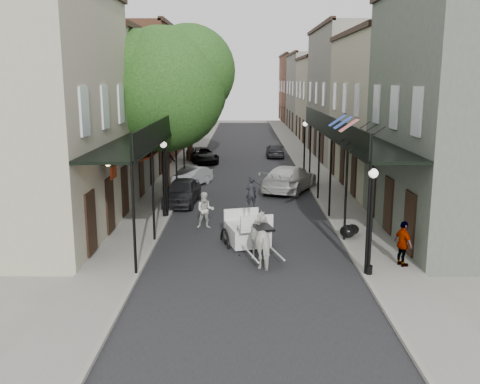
{
  "coord_description": "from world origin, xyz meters",
  "views": [
    {
      "loc": [
        -0.29,
        -19.63,
        6.76
      ],
      "look_at": [
        -0.4,
        4.73,
        1.6
      ],
      "focal_mm": 40.0,
      "sensor_mm": 36.0,
      "label": 1
    }
  ],
  "objects_px": {
    "lamppost_right_far": "(304,147)",
    "carriage": "(244,215)",
    "car_left_near": "(182,192)",
    "car_left_far": "(202,155)",
    "pedestrian_sidewalk_right": "(403,244)",
    "tree_near": "(171,84)",
    "car_right_near": "(289,178)",
    "lamppost_right_near": "(371,220)",
    "horse": "(264,240)",
    "car_left_mid": "(191,177)",
    "tree_far": "(194,91)",
    "lamppost_left": "(164,178)",
    "pedestrian_walking": "(205,210)",
    "pedestrian_sidewalk_left": "(167,159)",
    "car_right_far": "(275,150)"
  },
  "relations": [
    {
      "from": "car_left_mid",
      "to": "car_right_far",
      "type": "xyz_separation_m",
      "value": [
        6.2,
        13.12,
        0.03
      ]
    },
    {
      "from": "car_right_near",
      "to": "car_left_near",
      "type": "bearing_deg",
      "value": 53.69
    },
    {
      "from": "tree_near",
      "to": "car_right_near",
      "type": "bearing_deg",
      "value": 19.55
    },
    {
      "from": "lamppost_left",
      "to": "car_left_mid",
      "type": "height_order",
      "value": "lamppost_left"
    },
    {
      "from": "tree_far",
      "to": "horse",
      "type": "xyz_separation_m",
      "value": [
        4.78,
        -24.77,
        -4.94
      ]
    },
    {
      "from": "car_left_far",
      "to": "car_right_near",
      "type": "height_order",
      "value": "car_right_near"
    },
    {
      "from": "car_left_mid",
      "to": "tree_far",
      "type": "bearing_deg",
      "value": 117.95
    },
    {
      "from": "carriage",
      "to": "car_left_mid",
      "type": "relative_size",
      "value": 0.8
    },
    {
      "from": "lamppost_right_near",
      "to": "pedestrian_sidewalk_right",
      "type": "relative_size",
      "value": 2.22
    },
    {
      "from": "lamppost_right_far",
      "to": "pedestrian_walking",
      "type": "distance_m",
      "value": 15.1
    },
    {
      "from": "car_left_near",
      "to": "car_left_far",
      "type": "xyz_separation_m",
      "value": [
        0.01,
        15.0,
        -0.09
      ]
    },
    {
      "from": "pedestrian_walking",
      "to": "car_left_near",
      "type": "distance_m",
      "value": 5.03
    },
    {
      "from": "tree_far",
      "to": "lamppost_right_far",
      "type": "distance_m",
      "value": 11.05
    },
    {
      "from": "tree_far",
      "to": "car_left_mid",
      "type": "xyz_separation_m",
      "value": [
        0.65,
        -10.18,
        -5.22
      ]
    },
    {
      "from": "tree_far",
      "to": "car_left_near",
      "type": "xyz_separation_m",
      "value": [
        0.65,
        -15.18,
        -5.12
      ]
    },
    {
      "from": "tree_far",
      "to": "lamppost_left",
      "type": "xyz_separation_m",
      "value": [
        0.15,
        -18.18,
        -3.79
      ]
    },
    {
      "from": "tree_far",
      "to": "car_left_far",
      "type": "bearing_deg",
      "value": -15.22
    },
    {
      "from": "pedestrian_walking",
      "to": "car_right_far",
      "type": "relative_size",
      "value": 0.45
    },
    {
      "from": "pedestrian_sidewalk_right",
      "to": "car_left_near",
      "type": "distance_m",
      "value": 13.66
    },
    {
      "from": "tree_near",
      "to": "lamppost_left",
      "type": "relative_size",
      "value": 2.6
    },
    {
      "from": "carriage",
      "to": "pedestrian_sidewalk_right",
      "type": "distance_m",
      "value": 6.59
    },
    {
      "from": "lamppost_left",
      "to": "car_left_far",
      "type": "height_order",
      "value": "lamppost_left"
    },
    {
      "from": "tree_near",
      "to": "carriage",
      "type": "bearing_deg",
      "value": -63.73
    },
    {
      "from": "lamppost_right_near",
      "to": "car_left_far",
      "type": "height_order",
      "value": "lamppost_right_near"
    },
    {
      "from": "horse",
      "to": "pedestrian_sidewalk_right",
      "type": "xyz_separation_m",
      "value": [
        4.98,
        -0.59,
        0.06
      ]
    },
    {
      "from": "tree_near",
      "to": "car_right_near",
      "type": "height_order",
      "value": "tree_near"
    },
    {
      "from": "pedestrian_sidewalk_left",
      "to": "car_left_far",
      "type": "relative_size",
      "value": 0.44
    },
    {
      "from": "lamppost_left",
      "to": "horse",
      "type": "xyz_separation_m",
      "value": [
        4.63,
        -6.59,
        -1.16
      ]
    },
    {
      "from": "horse",
      "to": "car_left_mid",
      "type": "xyz_separation_m",
      "value": [
        -4.13,
        14.59,
        -0.28
      ]
    },
    {
      "from": "horse",
      "to": "lamppost_right_near",
      "type": "bearing_deg",
      "value": 143.16
    },
    {
      "from": "pedestrian_sidewalk_right",
      "to": "car_right_near",
      "type": "relative_size",
      "value": 0.31
    },
    {
      "from": "pedestrian_walking",
      "to": "car_left_near",
      "type": "relative_size",
      "value": 0.4
    },
    {
      "from": "tree_near",
      "to": "horse",
      "type": "relative_size",
      "value": 4.55
    },
    {
      "from": "carriage",
      "to": "lamppost_right_near",
      "type": "bearing_deg",
      "value": -58.9
    },
    {
      "from": "lamppost_right_far",
      "to": "pedestrian_sidewalk_left",
      "type": "bearing_deg",
      "value": 175.67
    },
    {
      "from": "car_left_far",
      "to": "lamppost_right_near",
      "type": "bearing_deg",
      "value": -89.49
    },
    {
      "from": "lamppost_right_far",
      "to": "car_left_near",
      "type": "distance_m",
      "value": 11.92
    },
    {
      "from": "lamppost_right_far",
      "to": "car_left_far",
      "type": "xyz_separation_m",
      "value": [
        -7.69,
        6.0,
        -1.43
      ]
    },
    {
      "from": "car_right_near",
      "to": "horse",
      "type": "bearing_deg",
      "value": 104.69
    },
    {
      "from": "car_right_far",
      "to": "lamppost_right_far",
      "type": "bearing_deg",
      "value": 100.69
    },
    {
      "from": "pedestrian_sidewalk_left",
      "to": "car_right_far",
      "type": "bearing_deg",
      "value": -147.12
    },
    {
      "from": "pedestrian_walking",
      "to": "car_right_far",
      "type": "bearing_deg",
      "value": 73.01
    },
    {
      "from": "horse",
      "to": "pedestrian_sidewalk_left",
      "type": "relative_size",
      "value": 1.08
    },
    {
      "from": "carriage",
      "to": "pedestrian_sidewalk_right",
      "type": "relative_size",
      "value": 1.79
    },
    {
      "from": "car_left_mid",
      "to": "car_right_near",
      "type": "relative_size",
      "value": 0.68
    },
    {
      "from": "lamppost_right_far",
      "to": "carriage",
      "type": "height_order",
      "value": "lamppost_right_far"
    },
    {
      "from": "pedestrian_walking",
      "to": "horse",
      "type": "bearing_deg",
      "value": -67.96
    },
    {
      "from": "horse",
      "to": "car_right_far",
      "type": "relative_size",
      "value": 0.56
    },
    {
      "from": "tree_near",
      "to": "lamppost_right_near",
      "type": "height_order",
      "value": "tree_near"
    },
    {
      "from": "car_left_mid",
      "to": "lamppost_left",
      "type": "bearing_deg",
      "value": -69.25
    }
  ]
}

